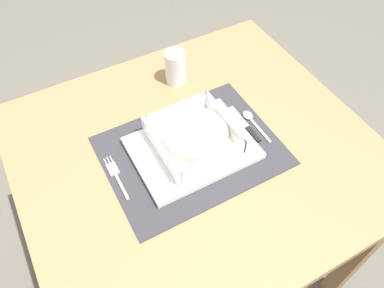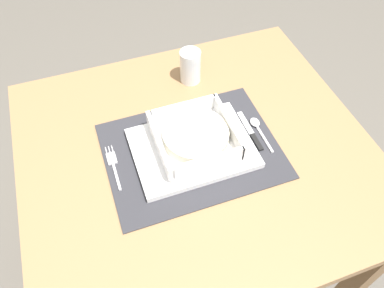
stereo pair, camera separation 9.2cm
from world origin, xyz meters
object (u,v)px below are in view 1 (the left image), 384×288
fork (115,174)px  butter_knife (246,126)px  drinking_glass (175,69)px  porridge_bowl (193,137)px  spoon (250,119)px  dining_table (196,172)px

fork → butter_knife: bearing=-7.9°
butter_knife → drinking_glass: size_ratio=1.38×
fork → drinking_glass: drinking_glass is taller
fork → butter_knife: 0.35m
porridge_bowl → fork: porridge_bowl is taller
butter_knife → drinking_glass: bearing=105.4°
spoon → porridge_bowl: bearing=-179.1°
butter_knife → drinking_glass: 0.26m
fork → spoon: size_ratio=1.13×
dining_table → fork: 0.23m
dining_table → porridge_bowl: bearing=114.4°
porridge_bowl → fork: 0.21m
dining_table → drinking_glass: bearing=74.2°
fork → butter_knife: (0.35, -0.02, 0.00)m
drinking_glass → fork: bearing=-140.9°
fork → spoon: 0.38m
dining_table → butter_knife: size_ratio=6.40×
fork → porridge_bowl: bearing=-8.0°
fork → spoon: bearing=-5.3°
dining_table → porridge_bowl: (-0.00, 0.01, 0.14)m
porridge_bowl → dining_table: bearing=-65.6°
butter_knife → fork: bearing=174.2°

